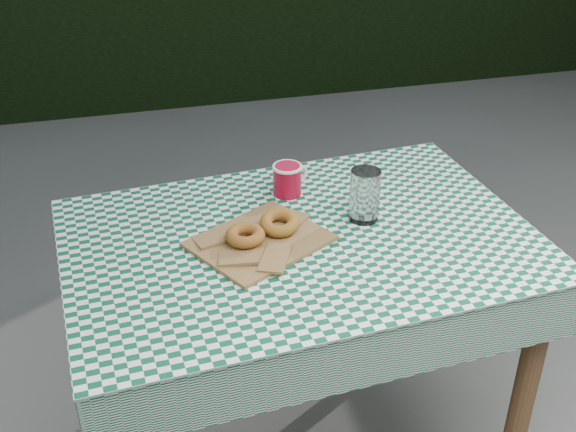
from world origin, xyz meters
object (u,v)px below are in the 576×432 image
(drinking_glass, at_px, (365,195))
(paper_bag, at_px, (260,240))
(coffee_mug, at_px, (287,180))
(table, at_px, (299,354))

(drinking_glass, bearing_deg, paper_bag, -170.54)
(coffee_mug, height_order, drinking_glass, drinking_glass)
(table, distance_m, coffee_mug, 0.48)
(coffee_mug, relative_size, drinking_glass, 1.11)
(table, distance_m, drinking_glass, 0.49)
(coffee_mug, bearing_deg, paper_bag, -148.63)
(table, height_order, drinking_glass, drinking_glass)
(paper_bag, xyz_separation_m, drinking_glass, (0.28, 0.05, 0.06))
(drinking_glass, bearing_deg, coffee_mug, 131.79)
(coffee_mug, bearing_deg, drinking_glass, -77.44)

